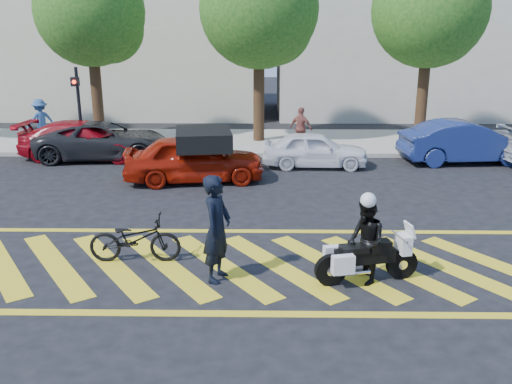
{
  "coord_description": "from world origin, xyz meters",
  "views": [
    {
      "loc": [
        0.21,
        -9.8,
        4.45
      ],
      "look_at": [
        0.04,
        1.56,
        1.05
      ],
      "focal_mm": 38.0,
      "sensor_mm": 36.0,
      "label": 1
    }
  ],
  "objects_px": {
    "police_motorcycle": "(365,258)",
    "parked_right": "(466,142)",
    "officer_moto": "(366,242)",
    "red_convertible": "(194,158)",
    "parked_mid_left": "(105,141)",
    "parked_mid_right": "(315,150)",
    "bicycle": "(135,239)",
    "parked_left": "(85,140)",
    "officer_bike": "(217,229)"
  },
  "relations": [
    {
      "from": "officer_bike",
      "to": "parked_left",
      "type": "distance_m",
      "value": 11.27
    },
    {
      "from": "officer_moto",
      "to": "red_convertible",
      "type": "height_order",
      "value": "officer_moto"
    },
    {
      "from": "police_motorcycle",
      "to": "parked_mid_right",
      "type": "bearing_deg",
      "value": 78.36
    },
    {
      "from": "parked_mid_left",
      "to": "parked_mid_right",
      "type": "distance_m",
      "value": 7.51
    },
    {
      "from": "officer_moto",
      "to": "parked_left",
      "type": "xyz_separation_m",
      "value": [
        -8.26,
        9.87,
        -0.12
      ]
    },
    {
      "from": "officer_moto",
      "to": "parked_mid_left",
      "type": "bearing_deg",
      "value": -155.12
    },
    {
      "from": "parked_left",
      "to": "parked_mid_right",
      "type": "relative_size",
      "value": 1.32
    },
    {
      "from": "parked_left",
      "to": "parked_right",
      "type": "xyz_separation_m",
      "value": [
        13.41,
        -0.41,
        0.06
      ]
    },
    {
      "from": "bicycle",
      "to": "parked_mid_left",
      "type": "xyz_separation_m",
      "value": [
        -3.16,
        9.01,
        0.19
      ]
    },
    {
      "from": "officer_bike",
      "to": "officer_moto",
      "type": "xyz_separation_m",
      "value": [
        2.69,
        -0.07,
        -0.21
      ]
    },
    {
      "from": "bicycle",
      "to": "parked_right",
      "type": "height_order",
      "value": "parked_right"
    },
    {
      "from": "bicycle",
      "to": "red_convertible",
      "type": "bearing_deg",
      "value": -5.97
    },
    {
      "from": "parked_mid_right",
      "to": "parked_right",
      "type": "xyz_separation_m",
      "value": [
        5.29,
        0.7,
        0.13
      ]
    },
    {
      "from": "officer_bike",
      "to": "parked_left",
      "type": "bearing_deg",
      "value": 46.81
    },
    {
      "from": "bicycle",
      "to": "parked_mid_left",
      "type": "relative_size",
      "value": 0.38
    },
    {
      "from": "officer_bike",
      "to": "officer_moto",
      "type": "height_order",
      "value": "officer_bike"
    },
    {
      "from": "parked_left",
      "to": "police_motorcycle",
      "type": "bearing_deg",
      "value": -137.08
    },
    {
      "from": "police_motorcycle",
      "to": "parked_mid_right",
      "type": "height_order",
      "value": "parked_mid_right"
    },
    {
      "from": "police_motorcycle",
      "to": "parked_mid_left",
      "type": "xyz_separation_m",
      "value": [
        -7.57,
        9.87,
        0.19
      ]
    },
    {
      "from": "parked_mid_right",
      "to": "officer_moto",
      "type": "bearing_deg",
      "value": -177.79
    },
    {
      "from": "officer_moto",
      "to": "red_convertible",
      "type": "relative_size",
      "value": 0.37
    },
    {
      "from": "red_convertible",
      "to": "police_motorcycle",
      "type": "bearing_deg",
      "value": -158.12
    },
    {
      "from": "red_convertible",
      "to": "parked_mid_left",
      "type": "distance_m",
      "value": 4.68
    },
    {
      "from": "officer_bike",
      "to": "parked_mid_left",
      "type": "height_order",
      "value": "officer_bike"
    },
    {
      "from": "police_motorcycle",
      "to": "parked_left",
      "type": "bearing_deg",
      "value": 117.39
    },
    {
      "from": "parked_left",
      "to": "parked_mid_right",
      "type": "distance_m",
      "value": 8.21
    },
    {
      "from": "officer_bike",
      "to": "parked_right",
      "type": "height_order",
      "value": "officer_bike"
    },
    {
      "from": "bicycle",
      "to": "police_motorcycle",
      "type": "bearing_deg",
      "value": -102.83
    },
    {
      "from": "officer_moto",
      "to": "red_convertible",
      "type": "xyz_separation_m",
      "value": [
        -3.96,
        6.87,
        -0.07
      ]
    },
    {
      "from": "officer_bike",
      "to": "parked_right",
      "type": "xyz_separation_m",
      "value": [
        7.85,
        9.38,
        -0.27
      ]
    },
    {
      "from": "officer_bike",
      "to": "parked_mid_left",
      "type": "distance_m",
      "value": 10.94
    },
    {
      "from": "parked_mid_left",
      "to": "parked_mid_right",
      "type": "height_order",
      "value": "parked_mid_left"
    },
    {
      "from": "red_convertible",
      "to": "parked_left",
      "type": "relative_size",
      "value": 0.91
    },
    {
      "from": "officer_moto",
      "to": "parked_mid_left",
      "type": "distance_m",
      "value": 12.43
    },
    {
      "from": "police_motorcycle",
      "to": "parked_right",
      "type": "relative_size",
      "value": 0.44
    },
    {
      "from": "police_motorcycle",
      "to": "officer_moto",
      "type": "xyz_separation_m",
      "value": [
        -0.01,
        0.01,
        0.32
      ]
    },
    {
      "from": "parked_right",
      "to": "police_motorcycle",
      "type": "bearing_deg",
      "value": 146.22
    },
    {
      "from": "bicycle",
      "to": "parked_mid_right",
      "type": "xyz_separation_m",
      "value": [
        4.27,
        7.89,
        0.12
      ]
    },
    {
      "from": "red_convertible",
      "to": "officer_bike",
      "type": "bearing_deg",
      "value": -177.57
    },
    {
      "from": "red_convertible",
      "to": "parked_mid_right",
      "type": "relative_size",
      "value": 1.2
    },
    {
      "from": "parked_left",
      "to": "officer_bike",
      "type": "bearing_deg",
      "value": -147.43
    },
    {
      "from": "officer_bike",
      "to": "bicycle",
      "type": "relative_size",
      "value": 1.1
    },
    {
      "from": "officer_bike",
      "to": "police_motorcycle",
      "type": "distance_m",
      "value": 2.76
    },
    {
      "from": "officer_moto",
      "to": "parked_mid_right",
      "type": "xyz_separation_m",
      "value": [
        -0.13,
        8.75,
        -0.19
      ]
    },
    {
      "from": "parked_mid_right",
      "to": "bicycle",
      "type": "bearing_deg",
      "value": 152.95
    },
    {
      "from": "officer_moto",
      "to": "parked_mid_right",
      "type": "relative_size",
      "value": 0.45
    },
    {
      "from": "parked_mid_right",
      "to": "parked_left",
      "type": "bearing_deg",
      "value": 83.55
    },
    {
      "from": "officer_bike",
      "to": "parked_mid_left",
      "type": "xyz_separation_m",
      "value": [
        -4.87,
        9.8,
        -0.34
      ]
    },
    {
      "from": "bicycle",
      "to": "parked_left",
      "type": "relative_size",
      "value": 0.39
    },
    {
      "from": "red_convertible",
      "to": "parked_left",
      "type": "height_order",
      "value": "red_convertible"
    }
  ]
}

